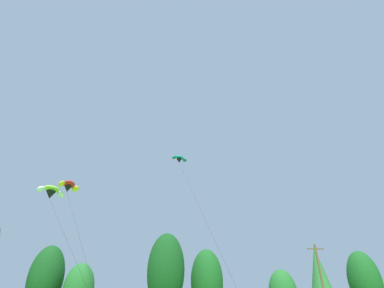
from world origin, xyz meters
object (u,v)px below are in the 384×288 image
object	(u,v)px
parafoil_kite_mid_teal	(179,159)
parafoil_kite_high_red_yellow	(68,186)
parafoil_kite_far_lime_white	(51,192)
utility_pole	(323,286)

from	to	relation	value
parafoil_kite_mid_teal	parafoil_kite_high_red_yellow	bearing A→B (deg)	-148.74
parafoil_kite_mid_teal	parafoil_kite_far_lime_white	distance (m)	19.01
utility_pole	parafoil_kite_mid_teal	distance (m)	25.58
parafoil_kite_mid_teal	parafoil_kite_far_lime_white	world-z (taller)	parafoil_kite_mid_teal
parafoil_kite_high_red_yellow	parafoil_kite_far_lime_white	xyz separation A→B (m)	(-1.58, -0.58, -0.95)
utility_pole	parafoil_kite_high_red_yellow	world-z (taller)	parafoil_kite_high_red_yellow
parafoil_kite_mid_teal	parafoil_kite_far_lime_white	xyz separation A→B (m)	(-14.51, -8.43, -8.92)
utility_pole	parafoil_kite_high_red_yellow	size ratio (longest dim) A/B	0.72
parafoil_kite_high_red_yellow	parafoil_kite_mid_teal	distance (m)	17.10
utility_pole	parafoil_kite_far_lime_white	size ratio (longest dim) A/B	0.77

